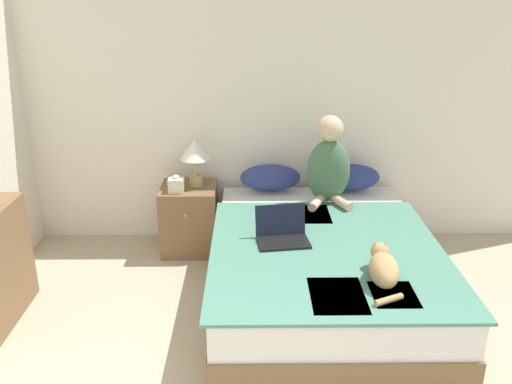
# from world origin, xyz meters

# --- Properties ---
(wall_back) EXTENTS (5.19, 0.05, 2.55)m
(wall_back) POSITION_xyz_m (0.00, 3.66, 1.27)
(wall_back) COLOR silver
(wall_back) RESTS_ON ground_plane
(bed) EXTENTS (1.52, 2.09, 0.50)m
(bed) POSITION_xyz_m (0.27, 2.55, 0.25)
(bed) COLOR brown
(bed) RESTS_ON ground_plane
(pillow_near) EXTENTS (0.50, 0.22, 0.23)m
(pillow_near) POSITION_xyz_m (-0.07, 3.46, 0.61)
(pillow_near) COLOR navy
(pillow_near) RESTS_ON bed
(pillow_far) EXTENTS (0.50, 0.22, 0.23)m
(pillow_far) POSITION_xyz_m (0.60, 3.46, 0.61)
(pillow_far) COLOR navy
(pillow_far) RESTS_ON bed
(person_sitting) EXTENTS (0.35, 0.34, 0.70)m
(person_sitting) POSITION_xyz_m (0.38, 3.20, 0.80)
(person_sitting) COLOR #476B4C
(person_sitting) RESTS_ON bed
(cat_tabby) EXTENTS (0.20, 0.50, 0.18)m
(cat_tabby) POSITION_xyz_m (0.53, 1.94, 0.58)
(cat_tabby) COLOR tan
(cat_tabby) RESTS_ON bed
(laptop_open) EXTENTS (0.37, 0.30, 0.23)m
(laptop_open) POSITION_xyz_m (-0.02, 2.48, 0.54)
(laptop_open) COLOR black
(laptop_open) RESTS_ON bed
(nightstand) EXTENTS (0.45, 0.47, 0.56)m
(nightstand) POSITION_xyz_m (-0.75, 3.36, 0.28)
(nightstand) COLOR brown
(nightstand) RESTS_ON ground_plane
(table_lamp) EXTENTS (0.25, 0.25, 0.39)m
(table_lamp) POSITION_xyz_m (-0.68, 3.40, 0.85)
(table_lamp) COLOR tan
(table_lamp) RESTS_ON nightstand
(tissue_box) EXTENTS (0.12, 0.12, 0.14)m
(tissue_box) POSITION_xyz_m (-0.83, 3.26, 0.62)
(tissue_box) COLOR beige
(tissue_box) RESTS_ON nightstand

